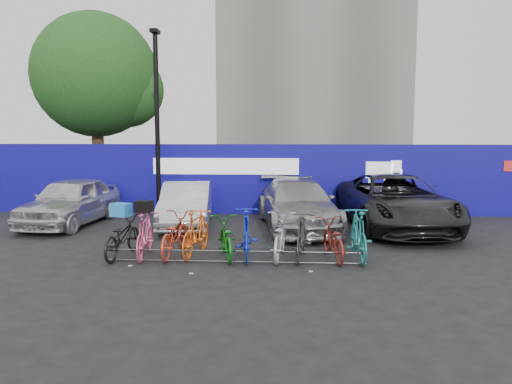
# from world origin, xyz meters

# --- Properties ---
(ground) EXTENTS (100.00, 100.00, 0.00)m
(ground) POSITION_xyz_m (0.00, 0.00, 0.00)
(ground) COLOR black
(ground) RESTS_ON ground
(hoarding) EXTENTS (22.00, 0.18, 2.40)m
(hoarding) POSITION_xyz_m (0.01, 6.00, 1.20)
(hoarding) COLOR #0E097E
(hoarding) RESTS_ON ground
(tree) EXTENTS (5.40, 5.20, 7.80)m
(tree) POSITION_xyz_m (-6.77, 10.06, 5.07)
(tree) COLOR #382314
(tree) RESTS_ON ground
(lamppost) EXTENTS (0.25, 0.50, 6.11)m
(lamppost) POSITION_xyz_m (-3.20, 5.40, 3.27)
(lamppost) COLOR black
(lamppost) RESTS_ON ground
(bike_rack) EXTENTS (5.60, 0.03, 0.30)m
(bike_rack) POSITION_xyz_m (-0.00, -0.60, 0.16)
(bike_rack) COLOR #595B60
(bike_rack) RESTS_ON ground
(car_0) EXTENTS (2.06, 4.39, 1.45)m
(car_0) POSITION_xyz_m (-5.46, 3.61, 0.73)
(car_0) COLOR silver
(car_0) RESTS_ON ground
(car_1) EXTENTS (1.85, 4.11, 1.31)m
(car_1) POSITION_xyz_m (-1.89, 3.55, 0.65)
(car_1) COLOR silver
(car_1) RESTS_ON ground
(car_2) EXTENTS (2.69, 5.13, 1.42)m
(car_2) POSITION_xyz_m (1.42, 3.51, 0.71)
(car_2) COLOR #9B9A9E
(car_2) RESTS_ON ground
(car_3) EXTENTS (3.08, 5.85, 1.57)m
(car_3) POSITION_xyz_m (4.25, 3.59, 0.79)
(car_3) COLOR black
(car_3) RESTS_ON ground
(bike_0) EXTENTS (0.79, 1.83, 0.93)m
(bike_0) POSITION_xyz_m (-2.62, -0.15, 0.47)
(bike_0) COLOR black
(bike_0) RESTS_ON ground
(bike_1) EXTENTS (0.63, 1.77, 1.04)m
(bike_1) POSITION_xyz_m (-2.08, -0.18, 0.52)
(bike_1) COLOR #E5508E
(bike_1) RESTS_ON ground
(bike_2) EXTENTS (0.79, 1.91, 0.98)m
(bike_2) POSITION_xyz_m (-1.46, 0.03, 0.49)
(bike_2) COLOR #B53823
(bike_2) RESTS_ON ground
(bike_3) EXTENTS (0.76, 1.82, 1.06)m
(bike_3) POSITION_xyz_m (-0.96, 0.04, 0.53)
(bike_3) COLOR orange
(bike_3) RESTS_ON ground
(bike_4) EXTENTS (0.99, 1.82, 0.91)m
(bike_4) POSITION_xyz_m (-0.27, -0.09, 0.45)
(bike_4) COLOR #136715
(bike_4) RESTS_ON ground
(bike_5) EXTENTS (0.68, 1.92, 1.13)m
(bike_5) POSITION_xyz_m (0.20, -0.11, 0.57)
(bike_5) COLOR #1126C1
(bike_5) RESTS_ON ground
(bike_6) EXTENTS (0.81, 1.91, 0.97)m
(bike_6) POSITION_xyz_m (0.94, -0.05, 0.49)
(bike_6) COLOR #A5A8AC
(bike_6) RESTS_ON ground
(bike_7) EXTENTS (0.72, 1.77, 1.03)m
(bike_7) POSITION_xyz_m (1.44, -0.15, 0.52)
(bike_7) COLOR #292A2C
(bike_7) RESTS_ON ground
(bike_8) EXTENTS (0.86, 1.79, 0.90)m
(bike_8) POSITION_xyz_m (2.12, -0.10, 0.45)
(bike_8) COLOR maroon
(bike_8) RESTS_ON ground
(bike_9) EXTENTS (0.59, 1.90, 1.13)m
(bike_9) POSITION_xyz_m (2.69, -0.09, 0.57)
(bike_9) COLOR #21807B
(bike_9) RESTS_ON ground
(cargo_crate) EXTENTS (0.48, 0.42, 0.29)m
(cargo_crate) POSITION_xyz_m (-2.62, -0.15, 1.08)
(cargo_crate) COLOR #257AC9
(cargo_crate) RESTS_ON bike_0
(cargo_topcase) EXTENTS (0.39, 0.35, 0.26)m
(cargo_topcase) POSITION_xyz_m (-2.08, -0.18, 1.17)
(cargo_topcase) COLOR black
(cargo_topcase) RESTS_ON bike_1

